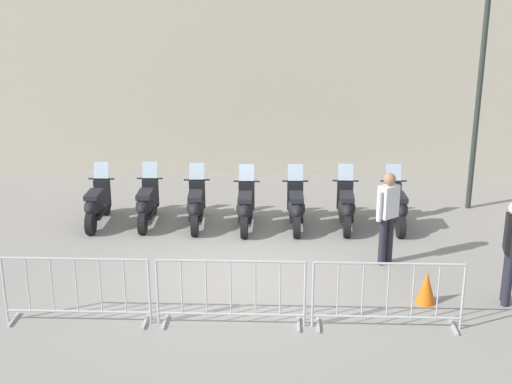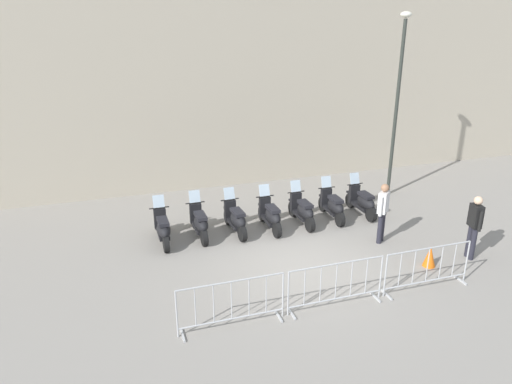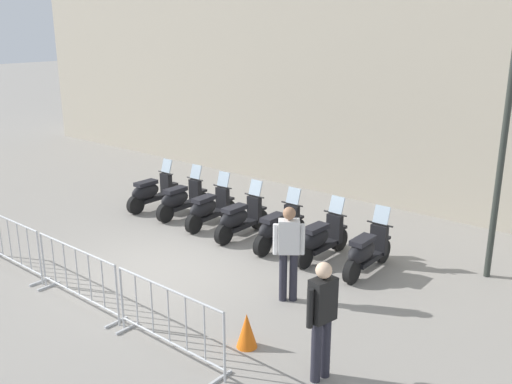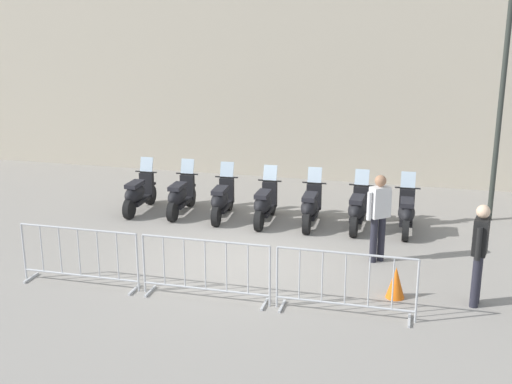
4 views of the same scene
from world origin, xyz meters
name	(u,v)px [view 4 (image 4 of 4)]	position (x,y,z in m)	size (l,w,h in m)	color
ground_plane	(237,258)	(0.00, 0.00, 0.00)	(120.00, 120.00, 0.00)	gray
motorcycle_0	(138,194)	(-3.10, 2.41, 0.45)	(0.56, 1.72, 1.24)	black
motorcycle_1	(180,196)	(-2.05, 2.45, 0.45)	(0.56, 1.72, 1.24)	black
motorcycle_2	(222,200)	(-0.99, 2.36, 0.45)	(0.56, 1.72, 1.24)	black
motorcycle_3	(265,204)	(0.05, 2.27, 0.45)	(0.56, 1.72, 1.24)	black
motorcycle_4	(311,207)	(1.11, 2.30, 0.45)	(0.56, 1.72, 1.24)	black
motorcycle_5	(358,209)	(2.16, 2.33, 0.45)	(0.56, 1.73, 1.24)	black
motorcycle_6	(406,213)	(3.21, 2.33, 0.45)	(0.56, 1.72, 1.24)	black
barrier_segment_0	(79,257)	(-2.38, -1.86, 0.53)	(2.25, 0.49, 1.07)	#B2B5B7
barrier_segment_1	(205,270)	(-0.04, -1.92, 0.53)	(2.25, 0.49, 1.07)	#B2B5B7
barrier_segment_2	(345,284)	(2.29, -1.97, 0.53)	(2.25, 0.49, 1.07)	#B2B5B7
street_lamp	(505,60)	(5.12, 3.69, 3.68)	(0.36, 0.36, 6.14)	#2D332D
officer_near_row_end	(379,213)	(2.68, 0.48, 0.98)	(0.45, 0.40, 1.73)	#23232D
officer_mid_plaza	(480,249)	(4.37, -1.11, 0.98)	(0.29, 0.54, 1.73)	#23232D
traffic_cone	(396,282)	(3.07, -1.13, 0.28)	(0.32, 0.32, 0.55)	orange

